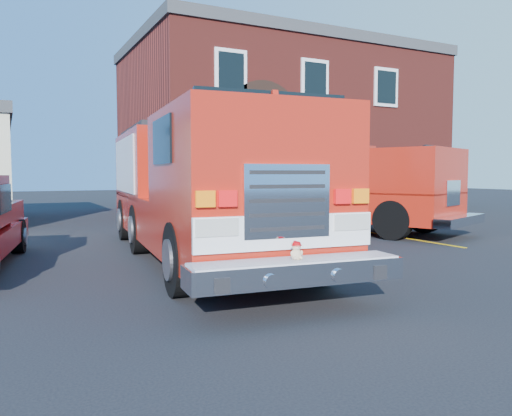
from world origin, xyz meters
name	(u,v)px	position (x,y,z in m)	size (l,w,h in m)	color
ground	(230,266)	(0.00, 0.00, 0.00)	(100.00, 100.00, 0.00)	black
parking_stripe_near	(423,241)	(6.50, 1.00, 0.00)	(0.12, 3.00, 0.01)	yellow
parking_stripe_mid	(357,230)	(6.50, 4.00, 0.00)	(0.12, 3.00, 0.01)	yellow
parking_stripe_far	(309,223)	(6.50, 7.00, 0.00)	(0.12, 3.00, 0.01)	yellow
fire_station	(278,130)	(8.99, 13.98, 4.25)	(15.20, 10.20, 8.45)	maroon
fire_engine	(198,186)	(-0.24, 1.29, 1.65)	(3.86, 10.58, 3.19)	black
secondary_truck	(328,184)	(5.86, 4.86, 1.59)	(5.89, 9.35, 2.91)	black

